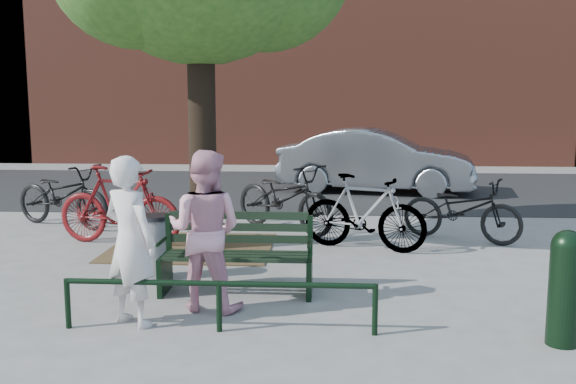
# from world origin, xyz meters

# --- Properties ---
(ground) EXTENTS (90.00, 90.00, 0.00)m
(ground) POSITION_xyz_m (0.00, 0.00, 0.00)
(ground) COLOR gray
(ground) RESTS_ON ground
(dirt_pit) EXTENTS (2.40, 2.00, 0.02)m
(dirt_pit) POSITION_xyz_m (-1.00, 2.20, 0.01)
(dirt_pit) COLOR brown
(dirt_pit) RESTS_ON ground
(road) EXTENTS (40.00, 7.00, 0.01)m
(road) POSITION_xyz_m (0.00, 8.50, 0.01)
(road) COLOR black
(road) RESTS_ON ground
(park_bench) EXTENTS (1.74, 0.54, 0.97)m
(park_bench) POSITION_xyz_m (-0.00, 0.08, 0.48)
(park_bench) COLOR black
(park_bench) RESTS_ON ground
(guard_railing) EXTENTS (3.06, 0.06, 0.51)m
(guard_railing) POSITION_xyz_m (0.00, -1.20, 0.40)
(guard_railing) COLOR black
(guard_railing) RESTS_ON ground
(person_left) EXTENTS (0.74, 0.66, 1.70)m
(person_left) POSITION_xyz_m (-0.90, -1.05, 0.85)
(person_left) COLOR silver
(person_left) RESTS_ON ground
(person_right) EXTENTS (0.94, 0.79, 1.71)m
(person_right) POSITION_xyz_m (-0.26, -0.52, 0.86)
(person_right) COLOR pink
(person_right) RESTS_ON ground
(bollard) EXTENTS (0.29, 0.29, 1.08)m
(bollard) POSITION_xyz_m (3.20, -1.33, 0.58)
(bollard) COLOR black
(bollard) RESTS_ON ground
(litter_bin) EXTENTS (0.39, 0.39, 0.80)m
(litter_bin) POSITION_xyz_m (-1.09, 0.60, 0.41)
(litter_bin) COLOR gray
(litter_bin) RESTS_ON ground
(bicycle_a) EXTENTS (2.22, 1.53, 1.11)m
(bicycle_a) POSITION_xyz_m (-3.58, 3.67, 0.55)
(bicycle_a) COLOR black
(bicycle_a) RESTS_ON ground
(bicycle_b) EXTENTS (2.10, 0.95, 1.22)m
(bicycle_b) POSITION_xyz_m (-2.15, 2.37, 0.61)
(bicycle_b) COLOR #5B0D0E
(bicycle_b) RESTS_ON ground
(bicycle_c) EXTENTS (2.15, 2.00, 1.15)m
(bicycle_c) POSITION_xyz_m (0.31, 3.55, 0.57)
(bicycle_c) COLOR black
(bicycle_c) RESTS_ON ground
(bicycle_d) EXTENTS (1.95, 1.14, 1.13)m
(bicycle_d) POSITION_xyz_m (1.58, 2.27, 0.56)
(bicycle_d) COLOR gray
(bicycle_d) RESTS_ON ground
(bicycle_e) EXTENTS (1.99, 1.50, 1.00)m
(bicycle_e) POSITION_xyz_m (3.15, 2.97, 0.50)
(bicycle_e) COLOR black
(bicycle_e) RESTS_ON ground
(parked_car) EXTENTS (4.75, 2.35, 1.50)m
(parked_car) POSITION_xyz_m (2.19, 8.07, 0.75)
(parked_car) COLOR slate
(parked_car) RESTS_ON ground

